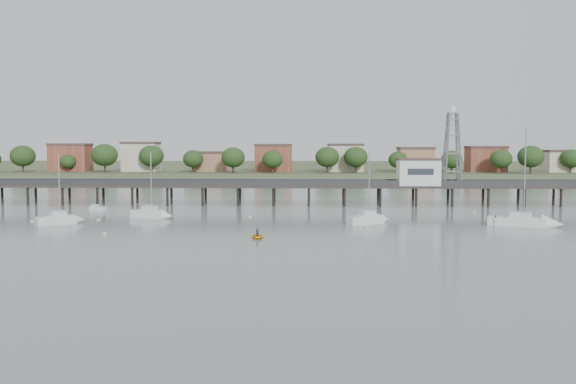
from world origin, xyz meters
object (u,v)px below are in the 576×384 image
Objects in this scene: sailboat_d at (532,222)px; sailboat_a at (64,220)px; pier at (291,186)px; yellow_dinghy at (257,238)px; sailboat_b at (155,214)px; sailboat_c at (372,219)px; lattice_tower at (452,149)px; white_tender at (98,208)px.

sailboat_d is 70.39m from sailboat_a.
sailboat_a is at bearing -138.00° from pier.
sailboat_d reaches higher than pier.
pier is at bearing 75.47° from yellow_dinghy.
sailboat_b is at bearing -133.60° from pier.
sailboat_b is at bearing 138.03° from sailboat_c.
lattice_tower is at bearing -14.85° from sailboat_a.
sailboat_a is at bearing -130.69° from sailboat_b.
sailboat_b is at bearing -7.62° from sailboat_a.
sailboat_b is (-21.81, -22.91, -3.14)m from pier.
sailboat_d is at bearing 7.98° from yellow_dinghy.
yellow_dinghy is at bearing -168.48° from sailboat_c.
sailboat_a is (-33.95, -30.57, -3.14)m from pier.
pier reaches higher than yellow_dinghy.
sailboat_a is 33.71m from yellow_dinghy.
lattice_tower reaches higher than sailboat_a.
white_tender is at bearing 155.53° from sailboat_b.
sailboat_d is at bearing -81.07° from lattice_tower.
sailboat_a is 3.74× the size of yellow_dinghy.
sailboat_b is (-58.26, 8.54, 0.02)m from sailboat_d.
sailboat_c is (-23.33, 2.78, 0.02)m from sailboat_d.
sailboat_d is 74.44m from white_tender.
white_tender is at bearing -170.55° from lattice_tower.
sailboat_a is at bearing 145.12° from yellow_dinghy.
sailboat_c is at bearing -65.42° from pier.
sailboat_c is at bearing 7.68° from sailboat_b.
sailboat_b is 3.39× the size of white_tender.
sailboat_d is 41.85m from yellow_dinghy.
sailboat_d reaches higher than sailboat_b.
pier is at bearing 2.12° from sailboat_a.
yellow_dinghy is (18.52, -21.67, -0.65)m from sailboat_b.
sailboat_a is at bearing -154.96° from lattice_tower.
pier is 9.51× the size of sailboat_d.
yellow_dinghy is (31.87, -33.49, -0.37)m from white_tender.
white_tender is (-48.27, 17.58, -0.28)m from sailboat_c.
sailboat_d is (36.44, -31.45, -3.16)m from pier.
pier is 44.85× the size of white_tender.
white_tender is at bearing -162.49° from pier.
sailboat_b reaches higher than yellow_dinghy.
yellow_dinghy is at bearing -32.43° from sailboat_b.
sailboat_a reaches higher than pier.
sailboat_a is at bearing 149.71° from sailboat_c.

